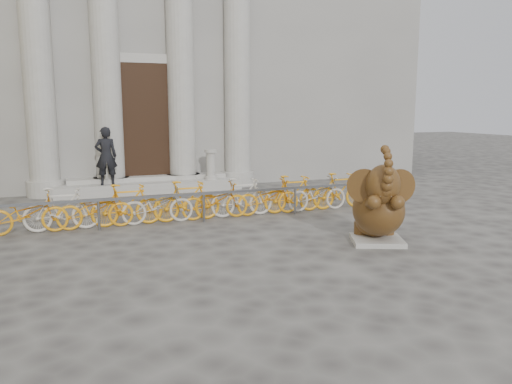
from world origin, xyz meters
name	(u,v)px	position (x,y,z in m)	size (l,w,h in m)	color
ground	(247,284)	(0.00, 0.00, 0.00)	(80.00, 80.00, 0.00)	#474442
classical_building	(124,29)	(0.00, 14.93, 5.98)	(22.00, 10.70, 12.00)	gray
entrance_steps	(150,187)	(0.00, 9.40, 0.18)	(6.00, 1.20, 0.36)	#A8A59E
elephant_statue	(379,208)	(3.32, 1.31, 0.74)	(1.38, 1.61, 2.03)	#A8A59E
bike_rack	(201,200)	(0.50, 4.74, 0.50)	(9.80, 0.53, 1.00)	slate
pedestrian	(106,156)	(-1.39, 9.05, 1.27)	(0.66, 0.43, 1.82)	black
balustrade_post	(211,166)	(2.00, 9.10, 0.83)	(0.41, 0.41, 1.01)	#A8A59E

